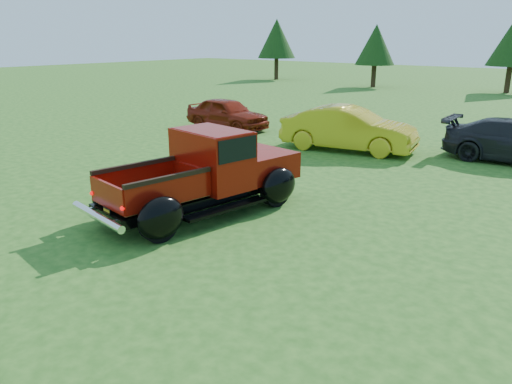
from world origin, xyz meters
name	(u,v)px	position (x,y,z in m)	size (l,w,h in m)	color
ground	(255,241)	(0.00, 0.00, 0.00)	(120.00, 120.00, 0.00)	#215017
tree_far_west	(277,39)	(-22.00, 30.00, 3.52)	(3.33, 3.33, 5.20)	#332114
tree_west	(376,45)	(-12.00, 29.00, 3.11)	(2.94, 2.94, 4.60)	#332114
pickup_truck	(213,172)	(-1.91, 0.87, 0.85)	(2.85, 5.04, 1.79)	black
show_car_red	(227,113)	(-8.50, 8.58, 0.64)	(1.52, 3.77, 1.29)	maroon
show_car_yellow	(349,129)	(-2.53, 8.10, 0.74)	(1.56, 4.47, 1.47)	gold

